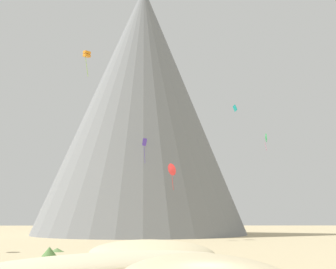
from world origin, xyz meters
TOP-DOWN VIEW (x-y plane):
  - dune_foreground_right at (-7.03, 8.95)m, footprint 24.84×21.32m
  - dune_back_low at (-4.08, 19.42)m, footprint 19.25×20.73m
  - bush_low_patch at (-15.07, 22.37)m, footprint 2.08×2.08m
  - bush_scatter_east at (-14.49, 16.97)m, footprint 1.91×1.91m
  - rock_massif at (-8.50, 73.66)m, footprint 71.49×71.49m
  - kite_indigo_mid at (-6.25, 53.01)m, footprint 1.06×0.55m
  - kite_green_mid at (18.84, 53.62)m, footprint 0.52×1.92m
  - kite_red_low at (-0.96, 45.69)m, footprint 1.96×2.31m
  - kite_teal_mid at (11.46, 47.52)m, footprint 0.71×1.09m
  - kite_orange_high at (-17.94, 48.51)m, footprint 1.71×1.73m

SIDE VIEW (x-z plane):
  - dune_foreground_right at x=-7.03m, z-range -1.02..1.02m
  - dune_back_low at x=-4.08m, z-range -1.49..1.49m
  - bush_low_patch at x=-15.07m, z-range 0.00..0.43m
  - bush_scatter_east at x=-14.49m, z-range 0.00..0.95m
  - kite_red_low at x=-0.96m, z-range 10.10..14.89m
  - kite_indigo_mid at x=-6.25m, z-range 15.90..21.07m
  - kite_green_mid at x=18.84m, z-range 18.36..22.05m
  - kite_teal_mid at x=11.46m, z-range 24.18..25.44m
  - rock_massif at x=-8.50m, z-range -4.22..63.87m
  - kite_orange_high at x=-17.94m, z-range 33.44..38.90m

